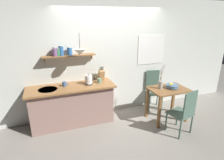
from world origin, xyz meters
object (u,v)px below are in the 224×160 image
(dining_table, at_px, (168,95))
(coffee_mug_by_sink, at_px, (64,84))
(dining_chair_near, at_px, (184,111))
(twig_vase, at_px, (160,84))
(coffee_mug_spare, at_px, (99,81))
(pendant_lamp, at_px, (80,52))
(knife_block, at_px, (101,75))
(dining_chair_far, at_px, (153,88))
(electric_kettle, at_px, (89,80))
(fruit_bowl, at_px, (172,86))

(dining_table, relative_size, coffee_mug_by_sink, 6.77)
(dining_table, bearing_deg, dining_chair_near, -93.91)
(twig_vase, height_order, coffee_mug_by_sink, twig_vase)
(coffee_mug_by_sink, distance_m, coffee_mug_spare, 0.75)
(pendant_lamp, bearing_deg, knife_block, 28.80)
(dining_table, distance_m, knife_block, 1.58)
(dining_chair_far, xyz_separation_m, electric_kettle, (-1.72, -0.13, 0.47))
(dining_chair_near, height_order, fruit_bowl, dining_chair_near)
(electric_kettle, height_order, coffee_mug_spare, electric_kettle)
(twig_vase, height_order, pendant_lamp, pendant_lamp)
(dining_chair_near, relative_size, dining_chair_far, 0.98)
(fruit_bowl, height_order, pendant_lamp, pendant_lamp)
(coffee_mug_by_sink, bearing_deg, pendant_lamp, -25.06)
(electric_kettle, bearing_deg, twig_vase, -17.18)
(twig_vase, relative_size, coffee_mug_spare, 3.99)
(electric_kettle, distance_m, pendant_lamp, 0.66)
(dining_chair_far, bearing_deg, electric_kettle, -175.77)
(dining_chair_far, height_order, twig_vase, twig_vase)
(dining_table, relative_size, electric_kettle, 3.18)
(knife_block, bearing_deg, coffee_mug_spare, -120.51)
(dining_chair_near, relative_size, twig_vase, 1.75)
(fruit_bowl, bearing_deg, coffee_mug_by_sink, 165.75)
(twig_vase, distance_m, pendant_lamp, 1.88)
(dining_chair_near, bearing_deg, electric_kettle, 145.43)
(dining_table, xyz_separation_m, pendant_lamp, (-1.86, 0.42, 1.02))
(dining_chair_near, bearing_deg, knife_block, 134.92)
(dining_table, height_order, knife_block, knife_block)
(dining_chair_far, distance_m, knife_block, 1.47)
(twig_vase, height_order, coffee_mug_spare, twig_vase)
(dining_chair_near, relative_size, pendant_lamp, 2.23)
(dining_table, xyz_separation_m, dining_chair_near, (-0.04, -0.61, -0.09))
(coffee_mug_by_sink, xyz_separation_m, pendant_lamp, (0.34, -0.16, 0.69))
(dining_table, relative_size, twig_vase, 1.53)
(knife_block, bearing_deg, dining_chair_near, -45.08)
(electric_kettle, height_order, coffee_mug_by_sink, electric_kettle)
(dining_chair_near, distance_m, dining_chair_far, 1.27)
(dining_table, relative_size, fruit_bowl, 3.14)
(electric_kettle, height_order, knife_block, knife_block)
(dining_chair_near, bearing_deg, fruit_bowl, 77.85)
(knife_block, bearing_deg, pendant_lamp, -151.20)
(twig_vase, height_order, electric_kettle, twig_vase)
(dining_chair_far, relative_size, coffee_mug_spare, 7.17)
(fruit_bowl, xyz_separation_m, coffee_mug_by_sink, (-2.29, 0.58, 0.13))
(dining_chair_far, height_order, coffee_mug_by_sink, coffee_mug_by_sink)
(fruit_bowl, distance_m, twig_vase, 0.28)
(knife_block, distance_m, pendant_lamp, 0.84)
(knife_block, bearing_deg, dining_table, -27.62)
(coffee_mug_spare, bearing_deg, electric_kettle, -178.61)
(fruit_bowl, relative_size, knife_block, 0.83)
(knife_block, bearing_deg, fruit_bowl, -26.09)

